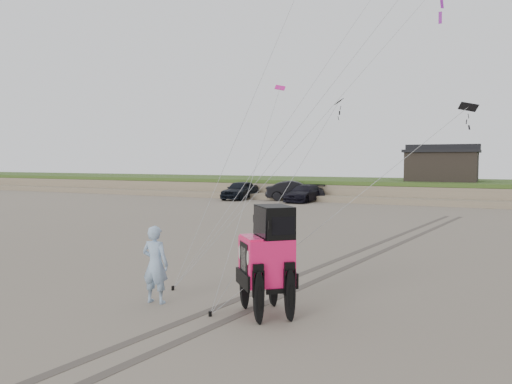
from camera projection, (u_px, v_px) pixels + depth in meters
ground at (226, 296)px, 13.34m from camera, size 160.00×160.00×0.00m
dune_ridge at (419, 190)px, 47.01m from camera, size 160.00×14.25×1.73m
cabin at (442, 164)px, 45.54m from camera, size 6.40×5.40×3.35m
truck_a at (240, 190)px, 46.17m from camera, size 2.23×5.12×1.72m
truck_b at (295, 191)px, 45.00m from camera, size 5.59×3.52×1.74m
truck_c at (304, 193)px, 43.41m from camera, size 2.53×5.29×1.49m
jeep at (266, 271)px, 11.67m from camera, size 5.69×5.45×2.05m
man at (155, 264)px, 12.63m from camera, size 0.76×0.53×1.98m
stake_main at (173, 288)px, 13.92m from camera, size 0.08×0.08×0.12m
stake_aux at (210, 314)px, 11.59m from camera, size 0.08×0.08×0.12m
tire_tracks at (369, 252)px, 19.67m from camera, size 5.22×29.74×0.01m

